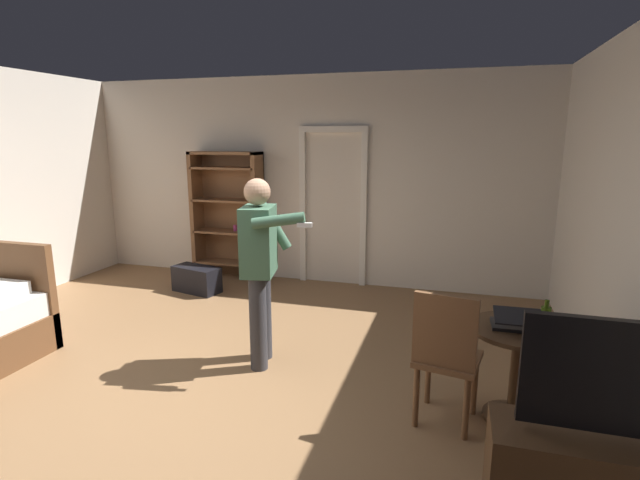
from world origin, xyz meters
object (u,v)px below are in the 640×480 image
at_px(bottle_on_table, 545,320).
at_px(tv_flatscreen, 617,475).
at_px(side_table, 517,358).
at_px(person_blue_shirt, 260,261).
at_px(suitcase_dark, 197,279).
at_px(laptop, 517,322).
at_px(wooden_chair, 446,353).
at_px(bookshelf, 228,211).

bearing_deg(bottle_on_table, tv_flatscreen, -74.11).
height_order(side_table, person_blue_shirt, person_blue_shirt).
distance_m(tv_flatscreen, suitcase_dark, 5.00).
distance_m(tv_flatscreen, side_table, 1.03).
bearing_deg(person_blue_shirt, tv_flatscreen, -27.11).
bearing_deg(bottle_on_table, laptop, 167.68).
bearing_deg(side_table, suitcase_dark, 152.21).
relative_size(wooden_chair, suitcase_dark, 1.58).
bearing_deg(suitcase_dark, bookshelf, 95.45).
height_order(bookshelf, wooden_chair, bookshelf).
height_order(bookshelf, person_blue_shirt, bookshelf).
distance_m(laptop, bottle_on_table, 0.18).
xyz_separation_m(person_blue_shirt, suitcase_dark, (-1.62, 1.63, -0.78)).
height_order(bookshelf, tv_flatscreen, bookshelf).
distance_m(side_table, bottle_on_table, 0.36).
relative_size(tv_flatscreen, person_blue_shirt, 0.74).
bearing_deg(wooden_chair, bookshelf, 136.72).
xyz_separation_m(bookshelf, wooden_chair, (3.10, -2.92, -0.42)).
bearing_deg(person_blue_shirt, wooden_chair, -18.55).
bearing_deg(suitcase_dark, laptop, -14.71).
distance_m(wooden_chair, person_blue_shirt, 1.73).
bearing_deg(tv_flatscreen, side_table, 112.25).
height_order(tv_flatscreen, bottle_on_table, tv_flatscreen).
distance_m(side_table, wooden_chair, 0.53).
height_order(laptop, person_blue_shirt, person_blue_shirt).
xyz_separation_m(tv_flatscreen, suitcase_dark, (-4.08, 2.89, -0.16)).
distance_m(wooden_chair, suitcase_dark, 3.89).
bearing_deg(person_blue_shirt, bottle_on_table, -10.13).
relative_size(tv_flatscreen, wooden_chair, 1.24).
xyz_separation_m(bottle_on_table, wooden_chair, (-0.62, -0.14, -0.26)).
distance_m(laptop, wooden_chair, 0.53).
bearing_deg(side_table, bookshelf, 142.97).
height_order(bottle_on_table, person_blue_shirt, person_blue_shirt).
relative_size(side_table, bottle_on_table, 2.90).
bearing_deg(bottle_on_table, suitcase_dark, 152.14).
relative_size(bookshelf, side_table, 2.56).
bearing_deg(bookshelf, person_blue_shirt, -57.68).
height_order(tv_flatscreen, laptop, tv_flatscreen).
xyz_separation_m(bookshelf, suitcase_dark, (-0.11, -0.76, -0.80)).
relative_size(bottle_on_table, wooden_chair, 0.24).
xyz_separation_m(bottle_on_table, person_blue_shirt, (-2.21, 0.40, 0.15)).
xyz_separation_m(side_table, suitcase_dark, (-3.69, 1.95, -0.31)).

